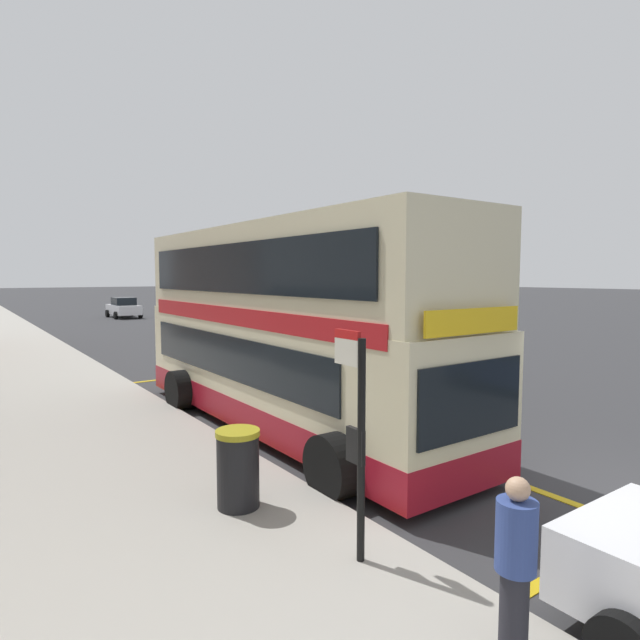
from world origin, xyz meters
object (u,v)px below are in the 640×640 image
Objects in this scene: double_decker_bus at (284,335)px; pedestrian_waiting_near_sign at (515,561)px; litter_bin at (238,468)px; bus_stop_sign at (357,425)px; parked_car_white_across at (124,308)px.

pedestrian_waiting_near_sign is (-2.19, -7.28, -1.08)m from double_decker_bus.
bus_stop_sign is at bearing -75.68° from litter_bin.
double_decker_bus is 7.68m from pedestrian_waiting_near_sign.
pedestrian_waiting_near_sign is at bearing -106.76° from double_decker_bus.
pedestrian_waiting_near_sign is at bearing -87.30° from bus_stop_sign.
bus_stop_sign is 2.10m from pedestrian_waiting_near_sign.
pedestrian_waiting_near_sign is (-7.55, -40.75, 0.18)m from parked_car_white_across.
bus_stop_sign reaches higher than parked_car_white_across.
bus_stop_sign is at bearing -102.67° from parked_car_white_across.
litter_bin is at bearing 98.59° from pedestrian_waiting_near_sign.
pedestrian_waiting_near_sign is 4.01m from litter_bin.
pedestrian_waiting_near_sign is (0.09, -1.98, -0.70)m from bus_stop_sign.
litter_bin is (-0.50, 1.97, -0.99)m from bus_stop_sign.
litter_bin is at bearing -104.00° from parked_car_white_across.
pedestrian_waiting_near_sign reaches higher than parked_car_white_across.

